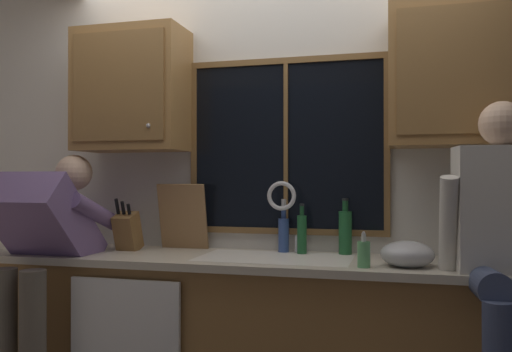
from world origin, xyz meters
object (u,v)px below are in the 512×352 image
(soap_dispenser, at_px, (364,254))
(cutting_board, at_px, (183,216))
(person_sitting_on_counter, at_px, (507,233))
(person_standing, at_px, (42,254))
(bottle_amber_small, at_px, (302,233))
(bottle_tall_clear, at_px, (284,234))
(mixing_bowl, at_px, (407,254))
(bottle_green_glass, at_px, (345,231))
(knife_block, at_px, (128,232))

(soap_dispenser, bearing_deg, cutting_board, 159.31)
(person_sitting_on_counter, bearing_deg, person_standing, -179.84)
(person_sitting_on_counter, relative_size, cutting_board, 3.22)
(cutting_board, xyz_separation_m, bottle_amber_small, (0.72, -0.04, -0.08))
(person_standing, distance_m, bottle_tall_clear, 1.32)
(mixing_bowl, relative_size, bottle_green_glass, 0.82)
(mixing_bowl, relative_size, bottle_tall_clear, 1.01)
(bottle_green_glass, xyz_separation_m, bottle_amber_small, (-0.23, -0.04, -0.01))
(person_sitting_on_counter, relative_size, bottle_amber_small, 4.55)
(soap_dispenser, xyz_separation_m, bottle_green_glass, (-0.13, 0.41, 0.06))
(bottle_tall_clear, bearing_deg, soap_dispenser, -41.34)
(person_standing, distance_m, bottle_amber_small, 1.41)
(soap_dispenser, bearing_deg, bottle_amber_small, 134.00)
(bottle_green_glass, distance_m, bottle_tall_clear, 0.35)
(bottle_green_glass, bearing_deg, bottle_tall_clear, 179.52)
(person_sitting_on_counter, bearing_deg, knife_block, 170.50)
(bottle_green_glass, relative_size, bottle_tall_clear, 1.23)
(mixing_bowl, distance_m, bottle_tall_clear, 0.75)
(knife_block, relative_size, soap_dispenser, 1.90)
(bottle_green_glass, height_order, bottle_amber_small, bottle_green_glass)
(person_sitting_on_counter, relative_size, bottle_tall_clear, 5.04)
(soap_dispenser, xyz_separation_m, bottle_amber_small, (-0.36, 0.37, 0.05))
(mixing_bowl, xyz_separation_m, bottle_tall_clear, (-0.67, 0.33, 0.05))
(person_sitting_on_counter, bearing_deg, bottle_amber_small, 155.27)
(person_standing, relative_size, bottle_amber_small, 5.33)
(soap_dispenser, bearing_deg, bottle_tall_clear, 138.66)
(mixing_bowl, xyz_separation_m, bottle_green_glass, (-0.32, 0.32, 0.07))
(person_sitting_on_counter, relative_size, knife_block, 3.92)
(person_standing, height_order, mixing_bowl, person_standing)
(person_sitting_on_counter, bearing_deg, bottle_green_glass, 146.48)
(bottle_green_glass, relative_size, bottle_amber_small, 1.11)
(person_standing, relative_size, soap_dispenser, 8.72)
(cutting_board, bearing_deg, mixing_bowl, -14.03)
(person_standing, distance_m, cutting_board, 0.80)
(person_standing, xyz_separation_m, bottle_amber_small, (1.33, 0.45, 0.10))
(knife_block, bearing_deg, bottle_tall_clear, 10.02)
(person_sitting_on_counter, height_order, bottle_tall_clear, person_sitting_on_counter)
(bottle_tall_clear, bearing_deg, knife_block, -169.98)
(knife_block, height_order, bottle_tall_clear, knife_block)
(bottle_tall_clear, bearing_deg, person_sitting_on_counter, -24.33)
(cutting_board, distance_m, bottle_green_glass, 0.96)
(soap_dispenser, bearing_deg, bottle_green_glass, 106.98)
(person_standing, height_order, knife_block, person_standing)
(soap_dispenser, relative_size, bottle_tall_clear, 0.68)
(cutting_board, height_order, bottle_tall_clear, cutting_board)
(person_sitting_on_counter, distance_m, bottle_tall_clear, 1.18)
(bottle_tall_clear, height_order, bottle_amber_small, bottle_amber_small)
(knife_block, xyz_separation_m, soap_dispenser, (1.36, -0.26, -0.04))
(person_sitting_on_counter, height_order, knife_block, person_sitting_on_counter)
(bottle_green_glass, bearing_deg, knife_block, -172.88)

